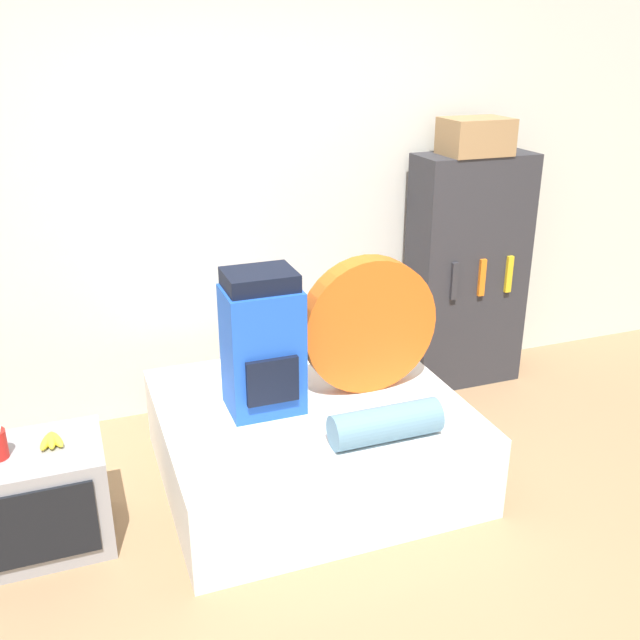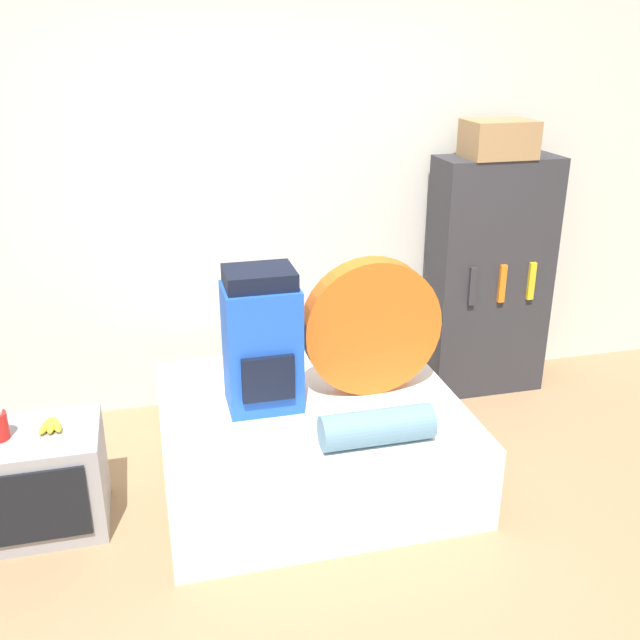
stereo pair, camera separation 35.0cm
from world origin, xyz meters
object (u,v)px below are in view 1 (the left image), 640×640
Objects in this scene: backpack at (263,344)px; sleeping_roll at (386,424)px; television at (37,499)px; cardboard_box at (476,136)px; bookshelf at (467,272)px; tent_bag at (368,325)px.

backpack is 1.36× the size of sleeping_roll.
cardboard_box is at bearing 16.92° from television.
sleeping_roll is at bearing -13.23° from television.
bookshelf reaches higher than sleeping_roll.
cardboard_box is at bearing -139.23° from bookshelf.
tent_bag is 1.43m from cardboard_box.
sleeping_roll is 1.67m from bookshelf.
bookshelf is (1.14, 1.20, 0.24)m from sleeping_roll.
tent_bag reaches higher than sleeping_roll.
tent_bag reaches higher than television.
backpack is 1.88m from cardboard_box.
cardboard_box is (1.10, 1.17, 1.10)m from sleeping_roll.
sleeping_roll is at bearing -104.40° from tent_bag.
cardboard_box is at bearing 46.79° from sleeping_roll.
tent_bag is (0.57, 0.02, 0.01)m from backpack.
tent_bag is 1.37× the size of sleeping_roll.
sleeping_roll is 1.62m from television.
bookshelf is (1.58, 0.71, -0.03)m from backpack.
sleeping_roll is at bearing -133.38° from bookshelf.
tent_bag is at bearing 5.11° from television.
bookshelf reaches higher than television.
television is at bearing -163.08° from cardboard_box.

